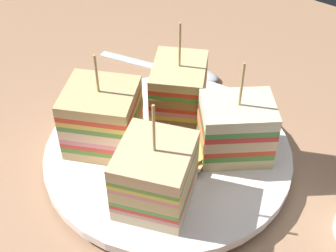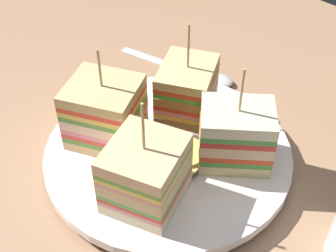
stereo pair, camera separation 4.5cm
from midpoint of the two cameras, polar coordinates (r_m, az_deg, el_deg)
ground_plane at (r=49.16cm, az=2.64°, el=-5.04°), size 122.19×81.20×1.80cm
plate at (r=47.74cm, az=2.71°, el=-3.42°), size 24.10×24.10×1.77cm
sandwich_wedge_0 at (r=40.86cm, az=0.50°, el=-5.78°), size 7.86×8.28×10.68cm
sandwich_wedge_1 at (r=45.07cm, az=10.79°, el=-1.22°), size 8.31×8.10×10.35cm
sandwich_wedge_2 at (r=50.08cm, az=4.82°, el=4.25°), size 7.77×8.34×10.30cm
sandwich_wedge_3 at (r=46.51cm, az=-4.69°, el=1.49°), size 8.64×8.39×10.26cm
chip_pile at (r=45.48cm, az=3.55°, el=-3.42°), size 6.90×5.53×1.84cm
spoon at (r=59.30cm, az=6.11°, el=5.95°), size 15.87×5.20×1.00cm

